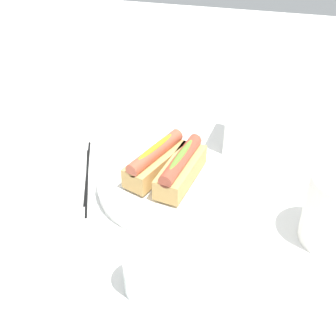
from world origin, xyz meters
The scene contains 8 objects.
ground_plane centered at (0.00, 0.00, 0.00)m, with size 2.40×2.40×0.00m, color white.
serving_bowl centered at (0.00, -0.01, 0.02)m, with size 0.27×0.27×0.03m.
hotdog_front centered at (-0.01, -0.04, 0.06)m, with size 0.16×0.10×0.06m.
hotdog_back centered at (0.00, 0.01, 0.06)m, with size 0.16×0.08×0.06m.
water_glass centered at (0.24, 0.02, 0.04)m, with size 0.07×0.07×0.09m.
napkin_box centered at (-0.20, 0.10, 0.07)m, with size 0.11×0.04×0.15m, color white.
chopstick_near centered at (0.02, -0.18, 0.00)m, with size 0.01×0.01×0.22m, color black.
chopstick_far centered at (-0.01, -0.19, 0.00)m, with size 0.01×0.01×0.22m, color black.
Camera 1 is at (0.65, 0.15, 0.55)m, focal length 47.12 mm.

